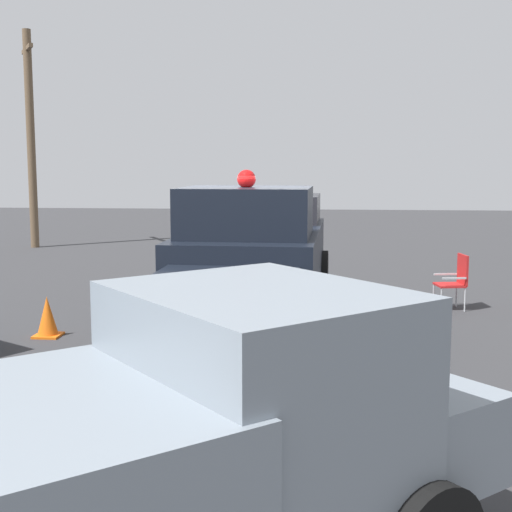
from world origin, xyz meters
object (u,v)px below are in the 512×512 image
utility_pole (31,136)px  parked_pickup (134,461)px  lawn_chair_spare (456,278)px  vintage_fire_truck (254,255)px  traffic_cone (47,317)px

utility_pole → parked_pickup: bearing=-65.9°
parked_pickup → lawn_chair_spare: 9.96m
lawn_chair_spare → utility_pole: utility_pole is taller
vintage_fire_truck → lawn_chair_spare: 4.02m
vintage_fire_truck → utility_pole: (-8.04, 10.41, 2.35)m
vintage_fire_truck → lawn_chair_spare: bearing=26.0°
vintage_fire_truck → traffic_cone: (-3.15, -0.94, -0.89)m
utility_pole → lawn_chair_spare: bearing=-36.7°
parked_pickup → lawn_chair_spare: bearing=69.0°
utility_pole → traffic_cone: utility_pole is taller
lawn_chair_spare → traffic_cone: 7.24m
lawn_chair_spare → utility_pole: 14.79m
utility_pole → vintage_fire_truck: bearing=-52.3°
lawn_chair_spare → utility_pole: (-11.62, 8.67, 2.95)m
utility_pole → traffic_cone: 12.78m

